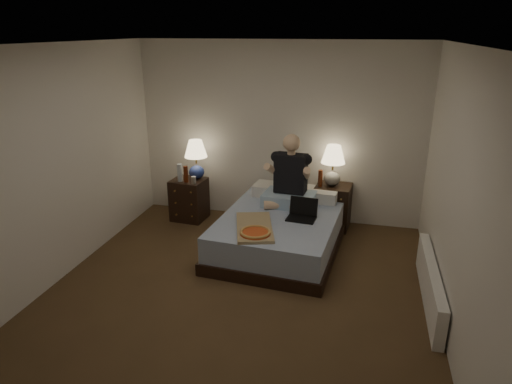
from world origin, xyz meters
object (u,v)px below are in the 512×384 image
(bed, at_px, (280,233))
(lamp_left, at_px, (196,159))
(beer_bottle_right, at_px, (320,178))
(laptop, at_px, (301,210))
(lamp_right, at_px, (333,166))
(person, at_px, (290,171))
(soda_can, at_px, (194,180))
(nightstand_left, at_px, (189,199))
(nightstand_right, at_px, (333,206))
(water_bottle, at_px, (180,173))
(pizza_box, at_px, (255,233))
(radiator, at_px, (430,284))
(beer_bottle_left, at_px, (186,174))

(bed, bearing_deg, lamp_left, 155.71)
(beer_bottle_right, xyz_separation_m, laptop, (-0.13, -0.84, -0.15))
(lamp_right, xyz_separation_m, person, (-0.51, -0.47, 0.03))
(person, bearing_deg, soda_can, 179.83)
(lamp_left, relative_size, beer_bottle_right, 2.43)
(lamp_right, relative_size, soda_can, 5.60)
(lamp_right, height_order, person, person)
(nightstand_left, height_order, lamp_left, lamp_left)
(nightstand_right, bearing_deg, laptop, -103.42)
(bed, distance_m, nightstand_left, 1.60)
(water_bottle, distance_m, soda_can, 0.24)
(lamp_right, relative_size, water_bottle, 2.24)
(bed, bearing_deg, lamp_right, 62.01)
(lamp_right, bearing_deg, water_bottle, -172.41)
(person, height_order, pizza_box, person)
(water_bottle, bearing_deg, radiator, -23.01)
(person, distance_m, laptop, 0.61)
(lamp_left, xyz_separation_m, person, (1.41, -0.37, 0.04))
(beer_bottle_left, height_order, radiator, beer_bottle_left)
(water_bottle, distance_m, beer_bottle_left, 0.10)
(water_bottle, bearing_deg, pizza_box, -41.49)
(bed, xyz_separation_m, beer_bottle_left, (-1.45, 0.56, 0.48))
(lamp_left, distance_m, person, 1.46)
(bed, distance_m, lamp_right, 1.22)
(nightstand_left, relative_size, pizza_box, 0.79)
(beer_bottle_right, bearing_deg, soda_can, -171.73)
(pizza_box, bearing_deg, lamp_right, 48.15)
(bed, distance_m, person, 0.80)
(bed, relative_size, person, 1.96)
(lamp_right, bearing_deg, bed, -122.86)
(bed, relative_size, lamp_right, 3.26)
(nightstand_left, distance_m, lamp_right, 2.11)
(soda_can, relative_size, beer_bottle_left, 0.43)
(lamp_left, relative_size, lamp_right, 1.00)
(lamp_left, distance_m, beer_bottle_right, 1.77)
(radiator, bearing_deg, water_bottle, 156.99)
(nightstand_right, relative_size, person, 0.66)
(nightstand_left, bearing_deg, laptop, -17.56)
(nightstand_left, xyz_separation_m, laptop, (1.73, -0.72, 0.28))
(nightstand_right, relative_size, laptop, 1.80)
(nightstand_right, height_order, lamp_left, lamp_left)
(nightstand_right, bearing_deg, nightstand_left, -169.19)
(person, relative_size, radiator, 0.58)
(beer_bottle_left, bearing_deg, nightstand_left, 96.02)
(radiator, bearing_deg, nightstand_right, 123.94)
(nightstand_right, bearing_deg, soda_can, -164.81)
(soda_can, distance_m, pizza_box, 1.66)
(lamp_right, distance_m, pizza_box, 1.71)
(water_bottle, height_order, pizza_box, water_bottle)
(lamp_right, bearing_deg, lamp_left, -177.04)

